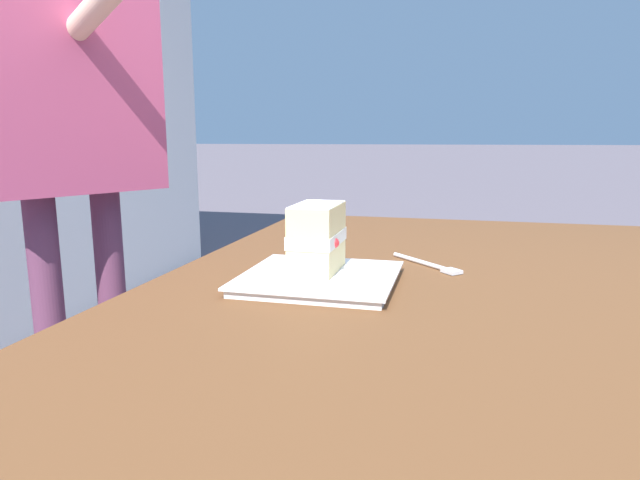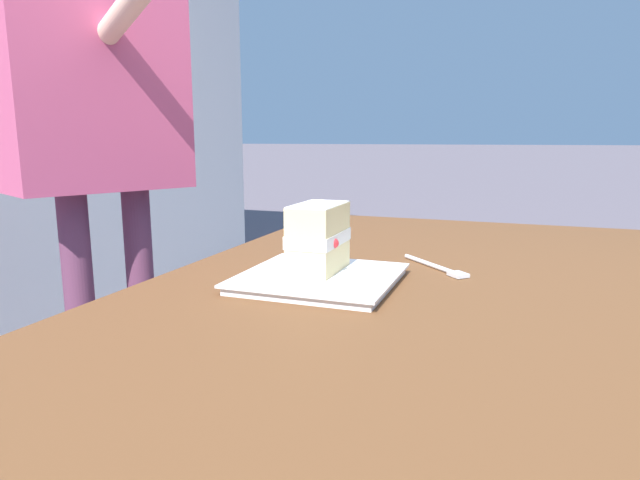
% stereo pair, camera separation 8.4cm
% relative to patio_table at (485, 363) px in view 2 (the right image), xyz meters
% --- Properties ---
extents(patio_table, '(1.59, 1.04, 0.70)m').
position_rel_patio_table_xyz_m(patio_table, '(0.00, 0.00, 0.00)').
color(patio_table, brown).
rests_on(patio_table, ground).
extents(dessert_plate, '(0.24, 0.24, 0.02)m').
position_rel_patio_table_xyz_m(dessert_plate, '(0.04, 0.26, 0.08)').
color(dessert_plate, white).
rests_on(dessert_plate, patio_table).
extents(cake_slice, '(0.12, 0.08, 0.11)m').
position_rel_patio_table_xyz_m(cake_slice, '(0.06, 0.26, 0.15)').
color(cake_slice, '#EAD18C').
rests_on(cake_slice, dessert_plate).
extents(dessert_fork, '(0.13, 0.13, 0.01)m').
position_rel_patio_table_xyz_m(dessert_fork, '(0.20, 0.10, 0.08)').
color(dessert_fork, silver).
rests_on(dessert_fork, patio_table).
extents(diner_person, '(0.46, 0.60, 1.56)m').
position_rel_patio_table_xyz_m(diner_person, '(0.38, 0.96, 0.43)').
color(diner_person, '#5D3049').
rests_on(diner_person, ground).
extents(parked_car_extra, '(4.29, 2.36, 1.50)m').
position_rel_patio_table_xyz_m(parked_car_extra, '(17.99, 19.55, 0.17)').
color(parked_car_extra, black).
rests_on(parked_car_extra, ground).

